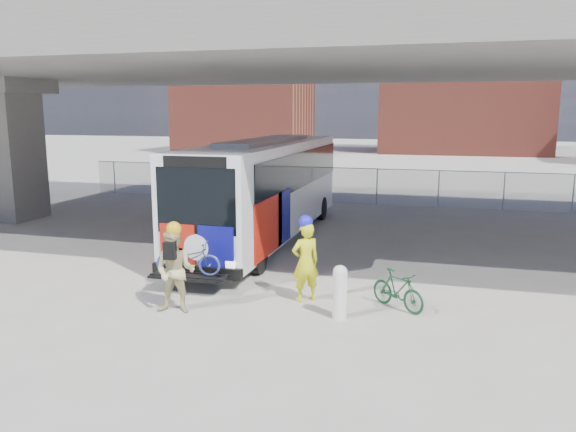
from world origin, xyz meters
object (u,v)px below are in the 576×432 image
at_px(cyclist_tan, 175,270).
at_px(bike_parked, 398,290).
at_px(bus, 266,182).
at_px(cyclist_hivis, 306,260).
at_px(bollard, 340,290).

xyz_separation_m(cyclist_tan, bike_parked, (4.96, 1.63, -0.56)).
height_order(cyclist_tan, bike_parked, cyclist_tan).
bearing_deg(bike_parked, bus, 76.42).
height_order(bus, cyclist_tan, bus).
height_order(cyclist_hivis, cyclist_tan, cyclist_tan).
bearing_deg(bollard, cyclist_hivis, 136.62).
xyz_separation_m(bollard, bike_parked, (1.21, 0.99, -0.20)).
bearing_deg(cyclist_tan, bus, 85.14).
distance_m(cyclist_hivis, bike_parked, 2.33).
bearing_deg(bus, bike_parked, -50.03).
distance_m(cyclist_hivis, cyclist_tan, 3.16).
bearing_deg(cyclist_hivis, bike_parked, 141.60).
bearing_deg(bike_parked, cyclist_hivis, 126.44).
xyz_separation_m(bus, cyclist_hivis, (3.04, -6.33, -1.06)).
bearing_deg(cyclist_tan, bollard, 2.44).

